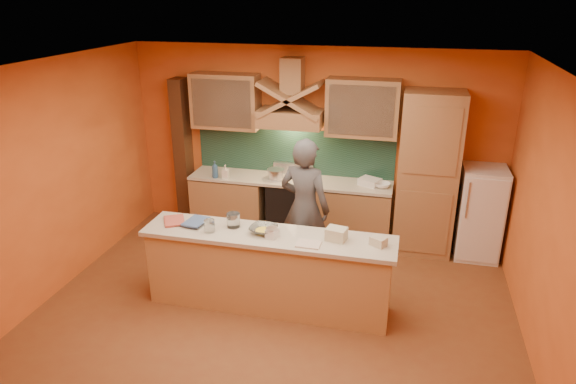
% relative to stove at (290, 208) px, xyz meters
% --- Properties ---
extents(floor, '(5.50, 5.00, 0.01)m').
position_rel_stove_xyz_m(floor, '(0.30, -2.20, -0.45)').
color(floor, brown).
rests_on(floor, ground).
extents(ceiling, '(5.50, 5.00, 0.01)m').
position_rel_stove_xyz_m(ceiling, '(0.30, -2.20, 2.35)').
color(ceiling, white).
rests_on(ceiling, wall_back).
extents(wall_back, '(5.50, 0.02, 2.80)m').
position_rel_stove_xyz_m(wall_back, '(0.30, 0.30, 0.95)').
color(wall_back, orange).
rests_on(wall_back, floor).
extents(wall_front, '(5.50, 0.02, 2.80)m').
position_rel_stove_xyz_m(wall_front, '(0.30, -4.70, 0.95)').
color(wall_front, orange).
rests_on(wall_front, floor).
extents(wall_left, '(0.02, 5.00, 2.80)m').
position_rel_stove_xyz_m(wall_left, '(-2.45, -2.20, 0.95)').
color(wall_left, orange).
rests_on(wall_left, floor).
extents(wall_right, '(0.02, 5.00, 2.80)m').
position_rel_stove_xyz_m(wall_right, '(3.05, -2.20, 0.95)').
color(wall_right, orange).
rests_on(wall_right, floor).
extents(base_cabinet_left, '(1.10, 0.60, 0.86)m').
position_rel_stove_xyz_m(base_cabinet_left, '(-0.95, 0.00, -0.02)').
color(base_cabinet_left, '#A7764C').
rests_on(base_cabinet_left, floor).
extents(base_cabinet_right, '(1.10, 0.60, 0.86)m').
position_rel_stove_xyz_m(base_cabinet_right, '(0.95, 0.00, -0.02)').
color(base_cabinet_right, '#A7764C').
rests_on(base_cabinet_right, floor).
extents(counter_top, '(3.00, 0.62, 0.04)m').
position_rel_stove_xyz_m(counter_top, '(-0.00, 0.00, 0.45)').
color(counter_top, beige).
rests_on(counter_top, base_cabinet_left).
extents(stove, '(0.60, 0.58, 0.90)m').
position_rel_stove_xyz_m(stove, '(0.00, 0.00, 0.00)').
color(stove, black).
rests_on(stove, floor).
extents(backsplash, '(3.00, 0.03, 0.70)m').
position_rel_stove_xyz_m(backsplash, '(-0.00, 0.28, 0.80)').
color(backsplash, '#1A3A2F').
rests_on(backsplash, wall_back).
extents(range_hood, '(0.92, 0.50, 0.24)m').
position_rel_stove_xyz_m(range_hood, '(0.00, 0.05, 1.37)').
color(range_hood, '#A7764C').
rests_on(range_hood, wall_back).
extents(hood_chimney, '(0.30, 0.30, 0.50)m').
position_rel_stove_xyz_m(hood_chimney, '(0.00, 0.15, 1.95)').
color(hood_chimney, '#A7764C').
rests_on(hood_chimney, wall_back).
extents(upper_cabinet_left, '(1.00, 0.35, 0.80)m').
position_rel_stove_xyz_m(upper_cabinet_left, '(-1.00, 0.12, 1.55)').
color(upper_cabinet_left, '#A7764C').
rests_on(upper_cabinet_left, wall_back).
extents(upper_cabinet_right, '(1.00, 0.35, 0.80)m').
position_rel_stove_xyz_m(upper_cabinet_right, '(1.00, 0.12, 1.55)').
color(upper_cabinet_right, '#A7764C').
rests_on(upper_cabinet_right, wall_back).
extents(pantry_column, '(0.80, 0.60, 2.30)m').
position_rel_stove_xyz_m(pantry_column, '(1.95, 0.00, 0.70)').
color(pantry_column, '#A7764C').
rests_on(pantry_column, floor).
extents(fridge, '(0.58, 0.60, 1.30)m').
position_rel_stove_xyz_m(fridge, '(2.70, 0.00, 0.20)').
color(fridge, white).
rests_on(fridge, floor).
extents(trim_column_left, '(0.20, 0.30, 2.30)m').
position_rel_stove_xyz_m(trim_column_left, '(-1.75, 0.15, 0.70)').
color(trim_column_left, '#472816').
rests_on(trim_column_left, floor).
extents(island_body, '(2.80, 0.55, 0.88)m').
position_rel_stove_xyz_m(island_body, '(0.20, -1.90, -0.01)').
color(island_body, tan).
rests_on(island_body, floor).
extents(island_top, '(2.90, 0.62, 0.05)m').
position_rel_stove_xyz_m(island_top, '(0.20, -1.90, 0.47)').
color(island_top, beige).
rests_on(island_top, island_body).
extents(person, '(0.76, 0.58, 1.85)m').
position_rel_stove_xyz_m(person, '(0.44, -1.03, 0.47)').
color(person, '#4C4C51').
rests_on(person, floor).
extents(pot_large, '(0.24, 0.24, 0.15)m').
position_rel_stove_xyz_m(pot_large, '(-0.20, -0.07, 0.53)').
color(pot_large, silver).
rests_on(pot_large, stove).
extents(pot_small, '(0.28, 0.28, 0.15)m').
position_rel_stove_xyz_m(pot_small, '(0.18, 0.06, 0.53)').
color(pot_small, silver).
rests_on(pot_small, stove).
extents(soap_bottle_a, '(0.10, 0.10, 0.20)m').
position_rel_stove_xyz_m(soap_bottle_a, '(-0.93, -0.20, 0.57)').
color(soap_bottle_a, silver).
rests_on(soap_bottle_a, counter_top).
extents(soap_bottle_b, '(0.14, 0.14, 0.25)m').
position_rel_stove_xyz_m(soap_bottle_b, '(-1.09, -0.21, 0.60)').
color(soap_bottle_b, '#356192').
rests_on(soap_bottle_b, counter_top).
extents(bowl_back, '(0.29, 0.29, 0.07)m').
position_rel_stove_xyz_m(bowl_back, '(1.35, -0.04, 0.50)').
color(bowl_back, white).
rests_on(bowl_back, counter_top).
extents(dish_rack, '(0.35, 0.32, 0.10)m').
position_rel_stove_xyz_m(dish_rack, '(1.17, 0.01, 0.52)').
color(dish_rack, white).
rests_on(dish_rack, counter_top).
extents(book_lower, '(0.36, 0.39, 0.03)m').
position_rel_stove_xyz_m(book_lower, '(-1.07, -1.91, 0.51)').
color(book_lower, '#BE5143').
rests_on(book_lower, island_top).
extents(book_upper, '(0.27, 0.34, 0.02)m').
position_rel_stove_xyz_m(book_upper, '(-0.81, -1.83, 0.53)').
color(book_upper, '#435F95').
rests_on(book_upper, island_top).
extents(jar_large, '(0.19, 0.19, 0.17)m').
position_rel_stove_xyz_m(jar_large, '(-0.24, -1.81, 0.58)').
color(jar_large, silver).
rests_on(jar_large, island_top).
extents(jar_small, '(0.15, 0.15, 0.15)m').
position_rel_stove_xyz_m(jar_small, '(-0.46, -2.00, 0.57)').
color(jar_small, silver).
rests_on(jar_small, island_top).
extents(kitchen_scale, '(0.15, 0.15, 0.10)m').
position_rel_stove_xyz_m(kitchen_scale, '(0.27, -1.98, 0.54)').
color(kitchen_scale, white).
rests_on(kitchen_scale, island_top).
extents(mixing_bowl, '(0.35, 0.35, 0.08)m').
position_rel_stove_xyz_m(mixing_bowl, '(0.14, -1.88, 0.53)').
color(mixing_bowl, silver).
rests_on(mixing_bowl, island_top).
extents(cloth, '(0.26, 0.20, 0.02)m').
position_rel_stove_xyz_m(cloth, '(0.70, -2.05, 0.50)').
color(cloth, beige).
rests_on(cloth, island_top).
extents(grocery_bag_a, '(0.25, 0.21, 0.14)m').
position_rel_stove_xyz_m(grocery_bag_a, '(0.97, -1.86, 0.57)').
color(grocery_bag_a, beige).
rests_on(grocery_bag_a, island_top).
extents(grocery_bag_b, '(0.20, 0.19, 0.10)m').
position_rel_stove_xyz_m(grocery_bag_b, '(1.44, -1.89, 0.54)').
color(grocery_bag_b, beige).
rests_on(grocery_bag_b, island_top).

